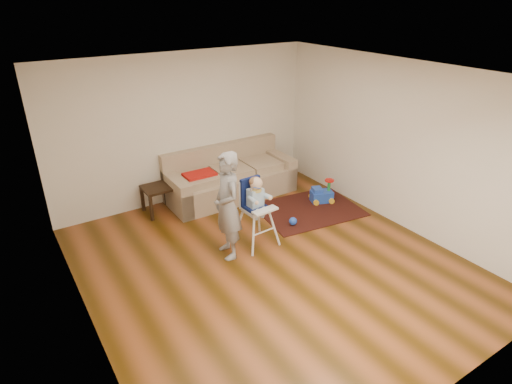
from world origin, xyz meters
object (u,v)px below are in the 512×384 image
toy_ball (293,221)px  ride_on_toy (322,191)px  high_chair (256,212)px  sofa (230,173)px  side_table (159,200)px  adult (227,206)px

toy_ball → ride_on_toy: bearing=22.9°
high_chair → ride_on_toy: bearing=13.1°
sofa → side_table: size_ratio=4.93×
adult → high_chair: bearing=102.1°
side_table → adult: (0.37, -1.85, 0.57)m
sofa → toy_ball: (0.30, -1.59, -0.39)m
sofa → toy_ball: bearing=-78.9°
sofa → adult: 2.06m
sofa → adult: (-1.04, -1.74, 0.34)m
high_chair → adult: bearing=-179.2°
ride_on_toy → toy_ball: 1.09m
side_table → toy_ball: bearing=-44.6°
ride_on_toy → adult: 2.48m
side_table → ride_on_toy: side_table is taller
side_table → ride_on_toy: (2.71, -1.27, -0.02)m
side_table → ride_on_toy: bearing=-25.1°
ride_on_toy → toy_ball: bearing=-136.1°
high_chair → adult: adult is taller
side_table → ride_on_toy: 2.99m
sofa → high_chair: high_chair is taller
side_table → high_chair: bearing=-63.9°
side_table → toy_ball: side_table is taller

